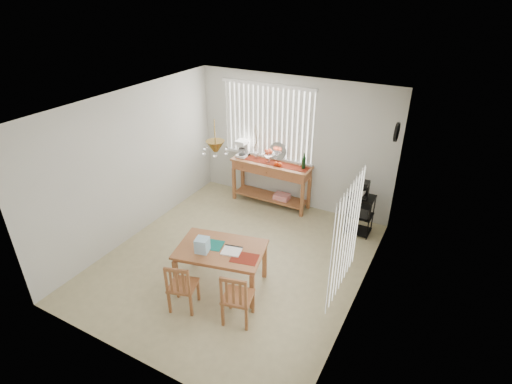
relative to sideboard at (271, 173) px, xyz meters
The scene contains 10 objects.
ground 2.14m from the sideboard, 80.61° to the right, with size 4.00×4.50×0.01m, color tan.
room_shell 2.25m from the sideboard, 80.46° to the right, with size 4.20×4.70×2.70m.
sideboard is the anchor object (origin of this frame).
sideboard_items 0.47m from the sideboard, behind, with size 1.55×0.39×0.70m.
wire_cart 1.91m from the sideboard, ahead, with size 0.44×0.35×0.75m.
cart_items 1.91m from the sideboard, ahead, with size 0.18×0.21×0.31m.
dining_table 2.64m from the sideboard, 79.81° to the right, with size 1.40×1.07×0.67m.
table_items 2.76m from the sideboard, 82.24° to the right, with size 1.03×0.46×0.21m.
chair_left 3.30m from the sideboard, 85.51° to the right, with size 0.46×0.46×0.79m.
chair_right 3.30m from the sideboard, 71.45° to the right, with size 0.46×0.46×0.83m.
Camera 1 is at (2.83, -4.51, 4.10)m, focal length 28.00 mm.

